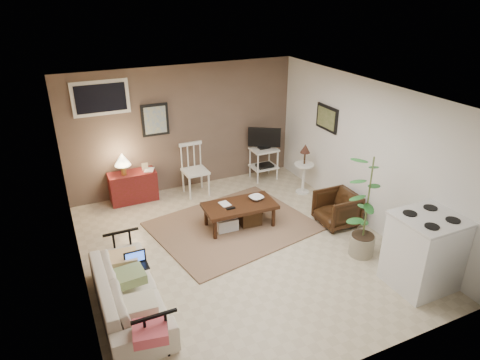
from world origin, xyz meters
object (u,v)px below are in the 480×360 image
sofa (128,287)px  tv_stand (264,152)px  stove (424,251)px  side_table (304,163)px  coffee_table (239,214)px  red_console (132,184)px  potted_plant (367,204)px  armchair (337,207)px  spindle_chair (195,171)px

sofa → tv_stand: bearing=-50.1°
stove → side_table: bearing=88.4°
coffee_table → stove: stove is taller
red_console → sofa: bearing=-102.9°
coffee_table → sofa: 2.43m
tv_stand → potted_plant: (0.04, -3.06, 0.27)m
sofa → red_console: (0.68, 2.95, -0.02)m
tv_stand → armchair: tv_stand is taller
stove → armchair: bearing=91.6°
coffee_table → armchair: size_ratio=1.92×
tv_stand → armchair: 2.19m
potted_plant → stove: bearing=-74.1°
sofa → red_console: 3.03m
sofa → spindle_chair: size_ratio=1.86×
side_table → armchair: 1.30m
sofa → stove: size_ratio=1.76×
coffee_table → side_table: bearing=21.2°
sofa → tv_stand: 4.39m
stove → spindle_chair: bearing=115.0°
red_console → armchair: (2.92, -2.30, -0.03)m
coffee_table → sofa: sofa is taller
sofa → armchair: bearing=-79.8°
coffee_table → potted_plant: bearing=-48.6°
sofa → spindle_chair: spindle_chair is taller
coffee_table → side_table: size_ratio=1.21×
armchair → coffee_table: bearing=-110.5°
spindle_chair → red_console: bearing=170.4°
coffee_table → sofa: size_ratio=0.66×
sofa → potted_plant: size_ratio=1.15×
red_console → tv_stand: tv_stand is taller
side_table → stove: 3.03m
tv_stand → spindle_chair: bearing=-177.9°
spindle_chair → side_table: side_table is taller
side_table → stove: size_ratio=0.95×
armchair → red_console: bearing=-127.0°
coffee_table → potted_plant: 2.10m
coffee_table → potted_plant: potted_plant is taller
spindle_chair → potted_plant: (1.56, -3.00, 0.39)m
tv_stand → potted_plant: size_ratio=0.68×
side_table → potted_plant: bearing=-98.9°
armchair → potted_plant: bearing=-11.3°
spindle_chair → armchair: 2.75m
coffee_table → red_console: red_console is taller
side_table → armchair: bearing=-96.2°
coffee_table → spindle_chair: spindle_chair is taller
tv_stand → stove: bearing=-85.7°
tv_stand → potted_plant: potted_plant is taller
coffee_table → armchair: (1.53, -0.61, 0.07)m
potted_plant → stove: (0.25, -0.88, -0.33)m
side_table → spindle_chair: bearing=155.8°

